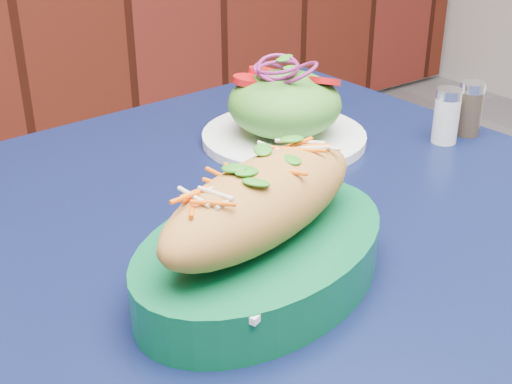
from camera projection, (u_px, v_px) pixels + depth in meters
cafe_table at (276, 302)px, 0.75m from camera, size 0.85×0.85×0.75m
banh_mi_basket at (262, 235)px, 0.61m from camera, size 0.31×0.24×0.12m
salad_plate at (284, 110)px, 0.90m from camera, size 0.21×0.21×0.11m
salt_shaker at (446, 116)px, 0.90m from camera, size 0.03×0.03×0.07m
pepper_shaker at (470, 109)px, 0.92m from camera, size 0.03×0.03×0.07m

